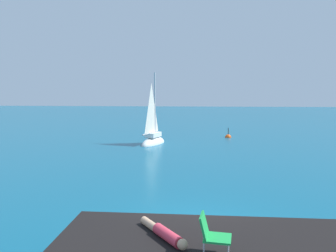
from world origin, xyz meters
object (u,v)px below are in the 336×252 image
(person_sunbather, at_px, (165,233))
(sailboat_near, at_px, (153,140))
(marker_buoy, at_px, (228,137))
(beach_chair, at_px, (211,233))

(person_sunbather, bearing_deg, sailboat_near, -28.59)
(sailboat_near, relative_size, marker_buoy, 5.46)
(sailboat_near, bearing_deg, person_sunbather, -151.63)
(beach_chair, bearing_deg, marker_buoy, 91.71)
(person_sunbather, height_order, beach_chair, beach_chair)
(sailboat_near, xyz_separation_m, marker_buoy, (6.26, 4.30, -0.33))
(person_sunbather, xyz_separation_m, beach_chair, (0.97, -0.65, 0.33))
(person_sunbather, distance_m, beach_chair, 1.21)
(sailboat_near, distance_m, marker_buoy, 7.60)
(beach_chair, bearing_deg, person_sunbather, 154.09)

